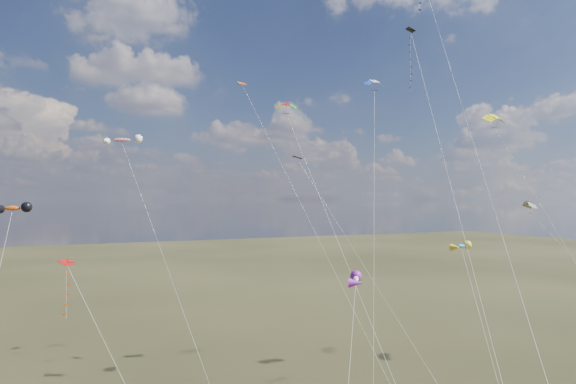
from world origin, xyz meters
name	(u,v)px	position (x,y,z in m)	size (l,w,h in m)	color
diamond_black_high	(415,76)	(11.28, 13.35, 30.13)	(11.40, 24.77, 35.34)	black
diamond_navy_tall	(427,12)	(12.86, 13.51, 36.58)	(17.18, 32.84, 42.85)	#0D174D
diamond_black_mid	(333,215)	(4.42, 17.21, 16.79)	(8.71, 14.90, 22.73)	black
diamond_red_low	(70,295)	(-18.90, 18.30, 10.72)	(6.77, 9.40, 13.48)	#B20A09
diamond_orange_center	(281,162)	(2.57, 25.38, 22.38)	(10.82, 15.00, 31.87)	#C45111
parafoil_yellow	(495,117)	(22.41, 14.06, 27.02)	(2.78, 17.53, 27.84)	#CDD110
parafoil_blue_white	(374,83)	(11.49, 20.46, 30.95)	(11.11, 14.88, 31.74)	blue
parafoil_striped	(530,203)	(28.37, 14.68, 17.87)	(7.31, 16.13, 18.56)	#DAA006
parafoil_tricolor	(287,106)	(0.39, 19.03, 27.31)	(2.43, 21.02, 28.06)	gold
novelty_orange_black	(12,209)	(-23.45, 26.42, 17.44)	(3.89, 16.17, 18.06)	#C9490D
novelty_white_purple	(356,280)	(-0.73, 5.07, 12.62)	(7.02, 8.70, 13.10)	white
novelty_redwhite_stripe	(122,141)	(-12.90, 35.38, 25.05)	(8.23, 18.79, 25.68)	red
novelty_blue_yellow	(462,247)	(14.59, 10.81, 13.85)	(6.63, 11.93, 14.39)	blue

